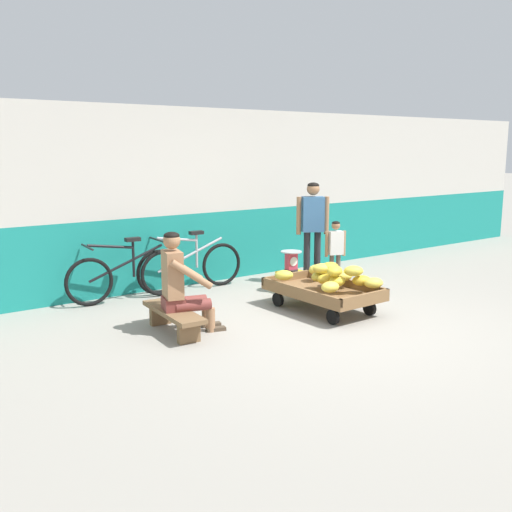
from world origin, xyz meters
TOP-DOWN VIEW (x-y plane):
  - ground_plane at (0.00, 0.00)m, footprint 80.00×80.00m
  - back_wall at (0.00, 3.11)m, footprint 16.00×0.30m
  - banana_cart at (0.35, 0.73)m, footprint 0.87×1.46m
  - banana_pile at (0.43, 0.63)m, footprint 0.90×1.26m
  - low_bench at (-1.60, 1.03)m, footprint 0.38×1.12m
  - vendor_seated at (-1.52, 1.00)m, footprint 0.73×0.58m
  - plastic_crate at (0.66, 1.73)m, footprint 0.36×0.28m
  - weighing_scale at (0.66, 1.72)m, footprint 0.30×0.30m
  - bicycle_near_left at (-1.44, 2.64)m, footprint 1.66×0.48m
  - bicycle_far_left at (-0.43, 2.68)m, footprint 1.66×0.48m
  - customer_adult at (1.25, 1.94)m, footprint 0.44×0.33m
  - customer_child at (1.26, 1.46)m, footprint 0.31×0.19m

SIDE VIEW (x-z plane):
  - ground_plane at x=0.00m, z-range 0.00..0.00m
  - plastic_crate at x=0.66m, z-range 0.00..0.30m
  - low_bench at x=-1.60m, z-range 0.06..0.33m
  - banana_cart at x=0.35m, z-range 0.06..0.42m
  - bicycle_near_left at x=-1.44m, z-range -0.08..0.78m
  - bicycle_far_left at x=-0.43m, z-range -0.08..0.78m
  - weighing_scale at x=0.66m, z-range 0.31..0.60m
  - banana_pile at x=0.43m, z-range 0.33..0.59m
  - vendor_seated at x=-1.52m, z-range 0.00..1.14m
  - customer_child at x=1.26m, z-range 0.12..1.12m
  - customer_adult at x=1.25m, z-range 0.19..1.72m
  - back_wall at x=0.00m, z-range 0.00..2.61m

